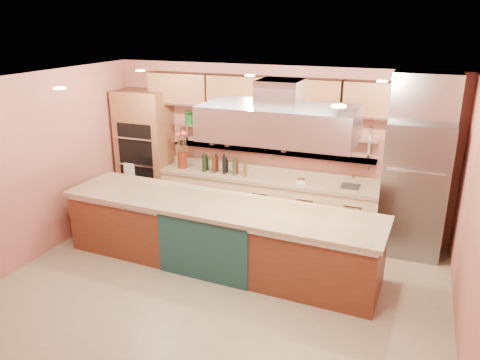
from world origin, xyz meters
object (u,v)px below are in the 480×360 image
at_px(flower_vase, 182,160).
at_px(island, 218,234).
at_px(refrigerator, 414,189).
at_px(kitchen_scale, 302,180).
at_px(green_canister, 232,122).
at_px(copper_kettle, 228,123).

bearing_deg(flower_vase, island, -47.55).
xyz_separation_m(island, flower_vase, (-1.37, 1.49, 0.58)).
xyz_separation_m(refrigerator, kitchen_scale, (-1.76, 0.01, -0.08)).
distance_m(flower_vase, green_canister, 1.17).
relative_size(refrigerator, flower_vase, 7.24).
height_order(copper_kettle, green_canister, green_canister).
distance_m(refrigerator, kitchen_scale, 1.77).
xyz_separation_m(refrigerator, island, (-2.64, -1.48, -0.56)).
height_order(flower_vase, copper_kettle, copper_kettle).
height_order(island, green_canister, green_canister).
height_order(refrigerator, green_canister, refrigerator).
bearing_deg(flower_vase, refrigerator, -0.14).
height_order(refrigerator, flower_vase, refrigerator).
bearing_deg(copper_kettle, flower_vase, -164.94).
bearing_deg(refrigerator, flower_vase, 179.86).
relative_size(kitchen_scale, green_canister, 0.80).
bearing_deg(island, green_canister, 108.05).
xyz_separation_m(refrigerator, copper_kettle, (-3.19, 0.23, 0.74)).
height_order(refrigerator, island, refrigerator).
height_order(flower_vase, kitchen_scale, flower_vase).
bearing_deg(kitchen_scale, flower_vase, -172.70).
xyz_separation_m(kitchen_scale, copper_kettle, (-1.42, 0.22, 0.82)).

